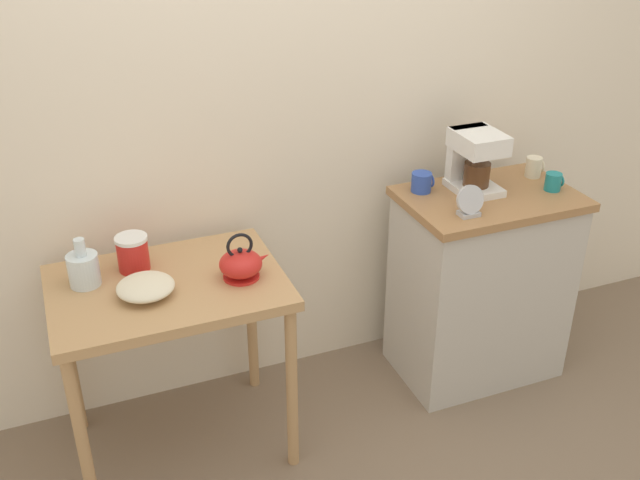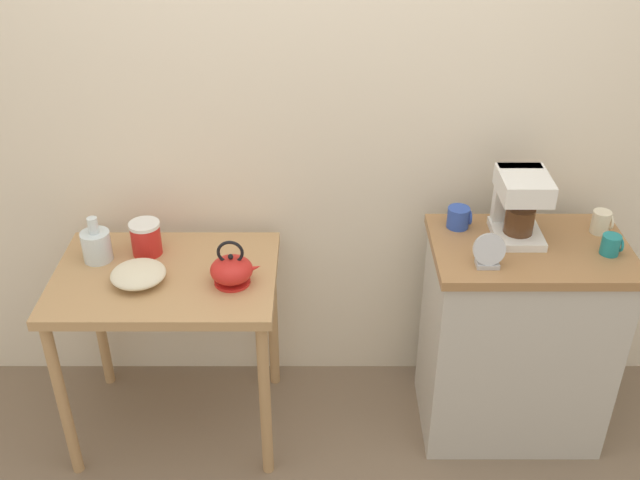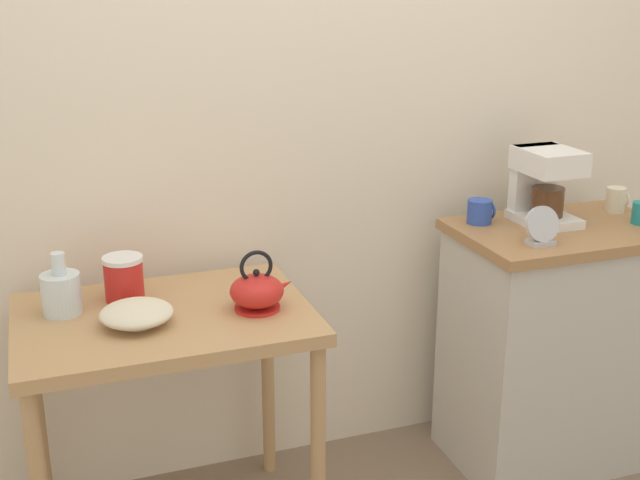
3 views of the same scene
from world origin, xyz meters
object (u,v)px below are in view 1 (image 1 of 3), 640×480
mug_dark_teal (554,182)px  coffee_maker (474,158)px  canister_enamel (133,253)px  bowl_stoneware (146,287)px  mug_blue (422,182)px  mug_small_cream (534,167)px  teakettle (241,264)px  table_clock (470,203)px  glass_carafe_vase (84,269)px

mug_dark_teal → coffee_maker: bearing=156.4°
canister_enamel → bowl_stoneware: bearing=-87.7°
mug_dark_teal → mug_blue: bearing=159.6°
mug_small_cream → teakettle: bearing=-172.6°
canister_enamel → table_clock: bearing=-11.6°
canister_enamel → mug_blue: 1.22m
teakettle → coffee_maker: size_ratio=0.74×
glass_carafe_vase → table_clock: 1.48m
bowl_stoneware → teakettle: size_ratio=1.05×
canister_enamel → mug_small_cream: 1.75m
table_clock → canister_enamel: bearing=168.4°
bowl_stoneware → table_clock: 1.28m
bowl_stoneware → coffee_maker: coffee_maker is taller
mug_small_cream → mug_blue: 0.54m
mug_blue → table_clock: size_ratio=0.72×
bowl_stoneware → mug_small_cream: (1.74, 0.18, 0.12)m
mug_dark_teal → mug_small_cream: (0.01, 0.15, 0.01)m
glass_carafe_vase → mug_small_cream: bearing=0.6°
mug_small_cream → mug_blue: (-0.54, 0.04, -0.00)m
glass_carafe_vase → mug_small_cream: mug_small_cream is taller
teakettle → table_clock: bearing=-3.5°
table_clock → mug_dark_teal: bearing=10.1°
canister_enamel → mug_small_cream: size_ratio=1.53×
bowl_stoneware → glass_carafe_vase: (-0.19, 0.16, 0.03)m
teakettle → mug_blue: 0.89m
coffee_maker → mug_blue: 0.24m
bowl_stoneware → mug_dark_teal: (1.73, 0.02, 0.11)m
glass_carafe_vase → canister_enamel: size_ratio=1.35×
glass_carafe_vase → table_clock: (1.46, -0.22, 0.10)m
canister_enamel → table_clock: table_clock is taller
teakettle → mug_dark_teal: (1.38, 0.03, 0.09)m
teakettle → coffee_maker: (1.07, 0.16, 0.20)m
teakettle → table_clock: 0.93m
mug_blue → mug_dark_teal: bearing=-20.4°
mug_blue → table_clock: table_clock is taller
teakettle → bowl_stoneware: bearing=179.4°
coffee_maker → mug_dark_teal: coffee_maker is taller
canister_enamel → mug_small_cream: mug_small_cream is taller
coffee_maker → mug_small_cream: coffee_maker is taller
teakettle → mug_small_cream: bearing=7.4°
mug_dark_teal → bowl_stoneware: bearing=-179.3°
bowl_stoneware → table_clock: (1.27, -0.06, 0.13)m
canister_enamel → mug_dark_teal: 1.75m
table_clock → mug_blue: bearing=102.2°
teakettle → canister_enamel: size_ratio=1.42×
coffee_maker → mug_blue: (-0.21, 0.06, -0.10)m
mug_small_cream → mug_dark_teal: bearing=-94.7°
bowl_stoneware → canister_enamel: (-0.01, 0.20, 0.03)m
teakettle → coffee_maker: coffee_maker is taller
mug_dark_teal → mug_blue: 0.56m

